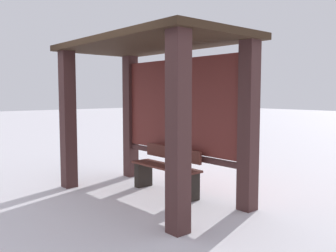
# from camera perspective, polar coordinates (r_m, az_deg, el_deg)

# --- Properties ---
(ground_plane) EXTENTS (60.00, 60.00, 0.00)m
(ground_plane) POSITION_cam_1_polar(r_m,az_deg,el_deg) (5.66, -3.06, -10.96)
(ground_plane) COLOR silver
(bus_shelter) EXTENTS (3.09, 1.64, 2.34)m
(bus_shelter) POSITION_cam_1_polar(r_m,az_deg,el_deg) (5.55, -1.78, 5.97)
(bus_shelter) COLOR #412624
(bus_shelter) RESTS_ON ground
(bench_left_inside) EXTENTS (1.32, 0.34, 0.72)m
(bench_left_inside) POSITION_cam_1_polar(r_m,az_deg,el_deg) (5.80, -0.25, -7.06)
(bench_left_inside) COLOR #562921
(bench_left_inside) RESTS_ON ground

